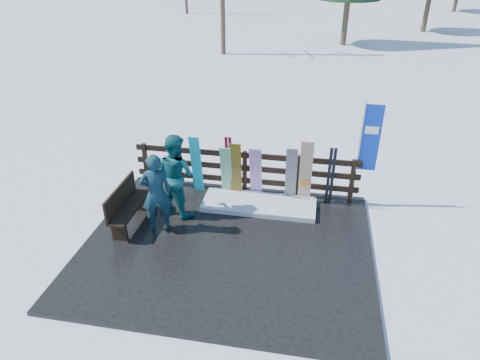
% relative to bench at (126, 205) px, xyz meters
% --- Properties ---
extents(ground, '(700.00, 700.00, 0.00)m').
position_rel_bench_xyz_m(ground, '(2.35, -0.34, -0.60)').
color(ground, white).
rests_on(ground, ground).
extents(deck, '(6.00, 5.00, 0.08)m').
position_rel_bench_xyz_m(deck, '(2.35, -0.34, -0.56)').
color(deck, black).
rests_on(deck, ground).
extents(fence, '(5.60, 0.10, 1.15)m').
position_rel_bench_xyz_m(fence, '(2.35, 1.86, 0.14)').
color(fence, black).
rests_on(fence, deck).
extents(snow_patch, '(2.71, 1.00, 0.12)m').
position_rel_bench_xyz_m(snow_patch, '(2.80, 1.26, -0.46)').
color(snow_patch, white).
rests_on(snow_patch, deck).
extents(bench, '(0.41, 1.50, 0.97)m').
position_rel_bench_xyz_m(bench, '(0.00, 0.00, 0.00)').
color(bench, black).
rests_on(bench, deck).
extents(snowboard_0, '(0.26, 0.30, 1.59)m').
position_rel_bench_xyz_m(snowboard_0, '(1.17, 1.64, 0.28)').
color(snowboard_0, '#18D1EB').
rests_on(snowboard_0, deck).
extents(snowboard_1, '(0.27, 0.25, 1.36)m').
position_rel_bench_xyz_m(snowboard_1, '(1.92, 1.64, 0.16)').
color(snowboard_1, silver).
rests_on(snowboard_1, deck).
extents(snowboard_2, '(0.28, 0.22, 1.48)m').
position_rel_bench_xyz_m(snowboard_2, '(2.16, 1.64, 0.23)').
color(snowboard_2, gold).
rests_on(snowboard_2, deck).
extents(snowboard_3, '(0.29, 0.42, 1.43)m').
position_rel_bench_xyz_m(snowboard_3, '(2.65, 1.64, 0.20)').
color(snowboard_3, white).
rests_on(snowboard_3, deck).
extents(snowboard_4, '(0.27, 0.27, 1.47)m').
position_rel_bench_xyz_m(snowboard_4, '(3.50, 1.64, 0.22)').
color(snowboard_4, black).
rests_on(snowboard_4, deck).
extents(snowboard_5, '(0.30, 0.20, 1.66)m').
position_rel_bench_xyz_m(snowboard_5, '(3.84, 1.64, 0.32)').
color(snowboard_5, silver).
rests_on(snowboard_5, deck).
extents(ski_pair_a, '(0.16, 0.31, 1.63)m').
position_rel_bench_xyz_m(ski_pair_a, '(1.99, 1.71, 0.30)').
color(ski_pair_a, maroon).
rests_on(ski_pair_a, deck).
extents(ski_pair_b, '(0.17, 0.21, 1.53)m').
position_rel_bench_xyz_m(ski_pair_b, '(4.43, 1.71, 0.25)').
color(ski_pair_b, black).
rests_on(ski_pair_b, deck).
extents(rental_flag, '(0.45, 0.04, 2.60)m').
position_rel_bench_xyz_m(rental_flag, '(5.18, 1.91, 1.09)').
color(rental_flag, silver).
rests_on(rental_flag, deck).
extents(person_front, '(0.77, 0.64, 1.82)m').
position_rel_bench_xyz_m(person_front, '(0.75, -0.03, 0.39)').
color(person_front, '#17444A').
rests_on(person_front, deck).
extents(person_back, '(1.18, 1.08, 1.96)m').
position_rel_bench_xyz_m(person_back, '(0.95, 0.71, 0.46)').
color(person_back, '#155D61').
rests_on(person_back, deck).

